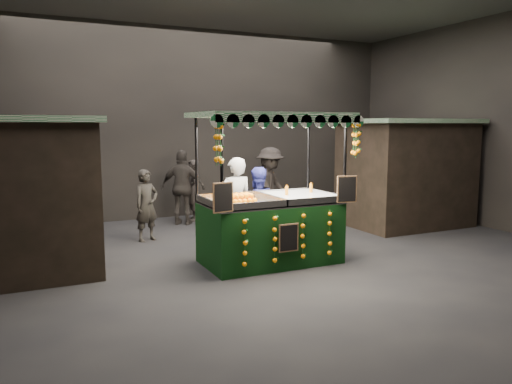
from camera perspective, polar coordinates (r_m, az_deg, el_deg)
name	(u,v)px	position (r m, az deg, el deg)	size (l,w,h in m)	color
ground	(274,259)	(9.22, 2.07, -7.76)	(12.00, 12.00, 0.00)	black
market_hall	(275,72)	(8.93, 2.18, 13.64)	(12.10, 10.10, 5.05)	black
neighbour_stall_left	(4,197)	(8.97, -27.03, -0.50)	(3.00, 2.20, 2.60)	black
neighbour_stall_right	(405,172)	(12.71, 16.79, 2.20)	(3.00, 2.20, 2.60)	black
juice_stall	(272,217)	(8.83, 1.83, -2.94)	(2.76, 1.62, 2.67)	black
vendor_grey	(236,205)	(9.54, -2.36, -1.54)	(0.68, 0.45, 1.85)	gray
vendor_blue	(257,208)	(9.90, 0.09, -1.83)	(0.84, 0.68, 1.63)	navy
shopper_0	(147,205)	(10.78, -12.47, -1.51)	(0.66, 0.56, 1.53)	#292521
shopper_1	(386,191)	(12.77, 14.68, 0.12)	(0.90, 0.76, 1.65)	black
shopper_2	(183,187)	(12.37, -8.42, 0.53)	(1.16, 0.95, 1.86)	#2E2926
shopper_3	(270,186)	(12.22, 1.63, 0.67)	(1.43, 1.21, 1.92)	#282220
shopper_4	(4,202)	(12.06, -26.96, -1.05)	(0.90, 0.73, 1.59)	#292321
shopper_5	(389,189)	(13.34, 15.07, 0.36)	(0.74, 1.57, 1.62)	#2A2622
shopper_6	(193,190)	(12.84, -7.30, 0.18)	(0.46, 0.63, 1.58)	black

